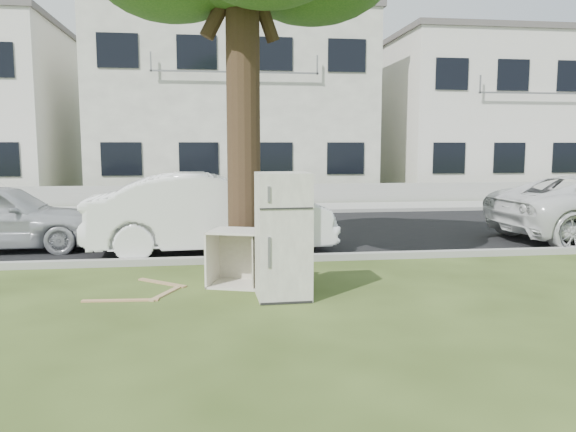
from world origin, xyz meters
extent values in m
plane|color=#2E3F16|center=(0.00, 0.00, 0.00)|extent=(120.00, 120.00, 0.00)
cube|color=black|center=(0.00, 6.00, 0.01)|extent=(120.00, 7.00, 0.01)
cube|color=gray|center=(0.00, 2.45, 0.00)|extent=(120.00, 0.18, 0.12)
cube|color=gray|center=(0.00, 9.55, 0.00)|extent=(120.00, 0.18, 0.12)
cube|color=gray|center=(0.00, 11.00, 0.01)|extent=(120.00, 2.80, 0.01)
cube|color=gray|center=(0.00, 12.60, 0.35)|extent=(120.00, 0.15, 0.70)
cylinder|color=black|center=(-0.40, 1.80, 2.60)|extent=(0.54, 0.54, 5.20)
cube|color=silver|center=(0.00, 17.50, 3.60)|extent=(11.00, 8.00, 7.20)
cube|color=#595451|center=(0.00, 17.50, 7.32)|extent=(11.22, 8.16, 0.24)
cube|color=silver|center=(12.00, 17.50, 3.30)|extent=(10.00, 8.00, 6.60)
cube|color=#595451|center=(12.00, 17.50, 6.72)|extent=(10.20, 8.16, 0.24)
cube|color=beige|center=(0.02, 0.04, 0.86)|extent=(0.72, 0.67, 1.72)
cube|color=beige|center=(-0.44, 0.79, 0.42)|extent=(1.22, 0.97, 0.83)
cube|color=tan|center=(-2.17, 0.17, 0.01)|extent=(1.02, 0.15, 0.02)
cube|color=#A07B53|center=(-1.70, 1.08, 0.01)|extent=(0.78, 0.66, 0.02)
cube|color=tan|center=(-1.60, 0.43, 0.01)|extent=(0.40, 0.73, 0.02)
imported|color=white|center=(-0.94, 3.46, 0.77)|extent=(4.80, 1.94, 1.55)
camera|label=1|loc=(-0.93, -7.40, 2.07)|focal=35.00mm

